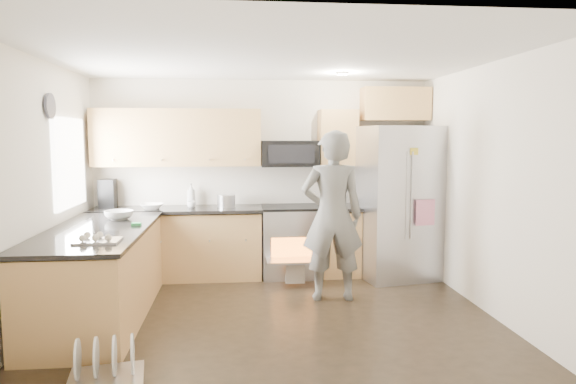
{
  "coord_description": "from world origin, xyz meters",
  "views": [
    {
      "loc": [
        -0.35,
        -4.98,
        1.84
      ],
      "look_at": [
        0.2,
        0.5,
        1.25
      ],
      "focal_mm": 32.0,
      "sensor_mm": 36.0,
      "label": 1
    }
  ],
  "objects": [
    {
      "name": "ground",
      "position": [
        0.0,
        0.0,
        0.0
      ],
      "size": [
        4.5,
        4.5,
        0.0
      ],
      "primitive_type": "plane",
      "color": "black",
      "rests_on": "ground"
    },
    {
      "name": "room_shell",
      "position": [
        -0.04,
        0.02,
        1.67
      ],
      "size": [
        4.54,
        4.04,
        2.62
      ],
      "color": "silver",
      "rests_on": "ground"
    },
    {
      "name": "back_cabinet_run",
      "position": [
        -0.59,
        1.75,
        0.96
      ],
      "size": [
        4.45,
        0.64,
        2.5
      ],
      "color": "tan",
      "rests_on": "ground"
    },
    {
      "name": "peninsula",
      "position": [
        -1.75,
        0.25,
        0.46
      ],
      "size": [
        0.96,
        2.36,
        1.02
      ],
      "color": "tan",
      "rests_on": "ground"
    },
    {
      "name": "stove_range",
      "position": [
        0.35,
        1.69,
        0.68
      ],
      "size": [
        0.76,
        0.97,
        1.79
      ],
      "color": "#B7B7BC",
      "rests_on": "ground"
    },
    {
      "name": "refrigerator",
      "position": [
        1.74,
        1.45,
        0.99
      ],
      "size": [
        1.08,
        0.91,
        1.98
      ],
      "rotation": [
        0.0,
        0.0,
        0.17
      ],
      "color": "#B7B7BC",
      "rests_on": "ground"
    },
    {
      "name": "person",
      "position": [
        0.71,
        0.63,
        0.96
      ],
      "size": [
        0.72,
        0.49,
        1.91
      ],
      "primitive_type": "imported",
      "rotation": [
        0.0,
        0.0,
        3.09
      ],
      "color": "slate",
      "rests_on": "ground"
    },
    {
      "name": "dish_rack",
      "position": [
        -1.36,
        -1.14,
        0.09
      ],
      "size": [
        0.61,
        0.52,
        0.34
      ],
      "rotation": [
        0.0,
        0.0,
        0.16
      ],
      "color": "#B7B7BC",
      "rests_on": "ground"
    }
  ]
}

